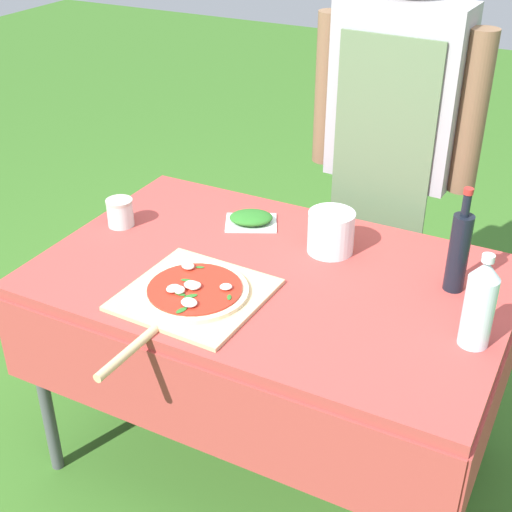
# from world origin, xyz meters

# --- Properties ---
(ground_plane) EXTENTS (12.00, 12.00, 0.00)m
(ground_plane) POSITION_xyz_m (0.00, 0.00, 0.00)
(ground_plane) COLOR #386B23
(prep_table) EXTENTS (1.36, 0.88, 0.74)m
(prep_table) POSITION_xyz_m (0.00, 0.00, 0.66)
(prep_table) COLOR #A83D38
(prep_table) RESTS_ON ground
(person_cook) EXTENTS (0.60, 0.21, 1.60)m
(person_cook) POSITION_xyz_m (0.12, 0.69, 0.94)
(person_cook) COLOR #333D56
(person_cook) RESTS_ON ground
(pizza_on_peel) EXTENTS (0.38, 0.60, 0.05)m
(pizza_on_peel) POSITION_xyz_m (-0.13, -0.22, 0.75)
(pizza_on_peel) COLOR #D1B27F
(pizza_on_peel) RESTS_ON prep_table
(oil_bottle) EXTENTS (0.06, 0.06, 0.31)m
(oil_bottle) POSITION_xyz_m (0.49, 0.16, 0.86)
(oil_bottle) COLOR black
(oil_bottle) RESTS_ON prep_table
(water_bottle) EXTENTS (0.08, 0.08, 0.25)m
(water_bottle) POSITION_xyz_m (0.59, -0.07, 0.86)
(water_bottle) COLOR silver
(water_bottle) RESTS_ON prep_table
(herb_container) EXTENTS (0.21, 0.19, 0.04)m
(herb_container) POSITION_xyz_m (-0.19, 0.24, 0.76)
(herb_container) COLOR silver
(herb_container) RESTS_ON prep_table
(mixing_tub) EXTENTS (0.14, 0.14, 0.13)m
(mixing_tub) POSITION_xyz_m (0.10, 0.19, 0.80)
(mixing_tub) COLOR silver
(mixing_tub) RESTS_ON prep_table
(sauce_jar) EXTENTS (0.09, 0.09, 0.09)m
(sauce_jar) POSITION_xyz_m (-0.57, 0.04, 0.78)
(sauce_jar) COLOR silver
(sauce_jar) RESTS_ON prep_table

